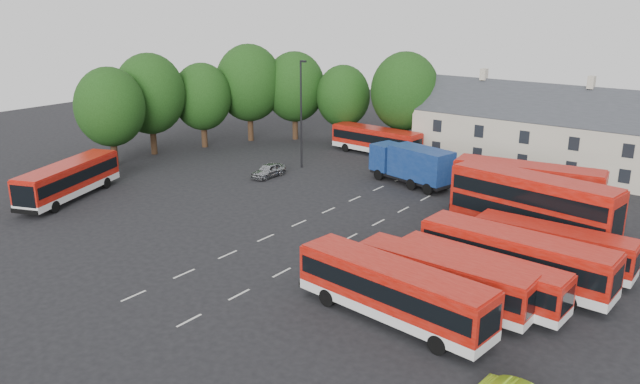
{
  "coord_description": "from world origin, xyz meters",
  "views": [
    {
      "loc": [
        29.7,
        -34.47,
        17.32
      ],
      "look_at": [
        0.51,
        4.13,
        2.2
      ],
      "focal_mm": 35.0,
      "sensor_mm": 36.0,
      "label": 1
    }
  ],
  "objects": [
    {
      "name": "treeline",
      "position": [
        -20.74,
        19.36,
        6.68
      ],
      "size": [
        29.92,
        32.59,
        12.01
      ],
      "color": "black",
      "rests_on": "ground"
    },
    {
      "name": "bus_row_e",
      "position": [
        18.91,
        5.33,
        1.75
      ],
      "size": [
        10.32,
        2.43,
        2.91
      ],
      "rotation": [
        0.0,
        0.0,
        0.0
      ],
      "color": "silver",
      "rests_on": "ground"
    },
    {
      "name": "bus_west",
      "position": [
        -20.45,
        -5.39,
        1.96
      ],
      "size": [
        6.63,
        11.68,
        3.26
      ],
      "rotation": [
        0.0,
        0.0,
        1.94
      ],
      "color": "silver",
      "rests_on": "ground"
    },
    {
      "name": "silver_car",
      "position": [
        -10.97,
        10.68,
        0.7
      ],
      "size": [
        1.7,
        4.1,
        1.39
      ],
      "primitive_type": "imported",
      "rotation": [
        0.0,
        0.0,
        0.01
      ],
      "color": "#979A9E",
      "rests_on": "ground"
    },
    {
      "name": "bus_row_c",
      "position": [
        16.94,
        -2.08,
        1.77
      ],
      "size": [
        10.53,
        2.99,
        2.94
      ],
      "rotation": [
        0.0,
        0.0,
        -0.06
      ],
      "color": "silver",
      "rests_on": "ground"
    },
    {
      "name": "lane_markings",
      "position": [
        2.5,
        2.0,
        0.01
      ],
      "size": [
        5.15,
        33.8,
        0.01
      ],
      "color": "beige",
      "rests_on": "ground"
    },
    {
      "name": "bus_row_d",
      "position": [
        17.81,
        1.41,
        2.04
      ],
      "size": [
        12.1,
        3.3,
        3.39
      ],
      "rotation": [
        0.0,
        0.0,
        -0.04
      ],
      "color": "silver",
      "rests_on": "ground"
    },
    {
      "name": "ground",
      "position": [
        0.0,
        0.0,
        0.0
      ],
      "size": [
        140.0,
        140.0,
        0.0
      ],
      "primitive_type": "plane",
      "color": "black",
      "rests_on": "ground"
    },
    {
      "name": "terrace_houses",
      "position": [
        14.0,
        30.0,
        3.86
      ],
      "size": [
        35.7,
        7.13,
        10.06
      ],
      "color": "beige",
      "rests_on": "ground"
    },
    {
      "name": "box_truck",
      "position": [
        1.87,
        16.93,
        2.13
      ],
      "size": [
        9.07,
        4.58,
        3.8
      ],
      "rotation": [
        0.0,
        0.0,
        -0.22
      ],
      "color": "black",
      "rests_on": "ground"
    },
    {
      "name": "bus_row_b",
      "position": [
        15.45,
        -3.71,
        1.81
      ],
      "size": [
        10.69,
        2.68,
        3.01
      ],
      "rotation": [
        0.0,
        0.0,
        -0.02
      ],
      "color": "silver",
      "rests_on": "ground"
    },
    {
      "name": "bus_dd_south",
      "position": [
        16.0,
        9.43,
        2.86
      ],
      "size": [
        12.5,
        4.43,
        5.02
      ],
      "rotation": [
        0.0,
        0.0,
        -0.14
      ],
      "color": "silver",
      "rests_on": "ground"
    },
    {
      "name": "bus_north",
      "position": [
        -7.33,
        25.17,
        1.86
      ],
      "size": [
        11.09,
        3.14,
        3.1
      ],
      "rotation": [
        0.0,
        0.0,
        -0.06
      ],
      "color": "silver",
      "rests_on": "ground"
    },
    {
      "name": "bus_row_a",
      "position": [
        14.06,
        -7.11,
        2.01
      ],
      "size": [
        12.05,
        3.94,
        3.35
      ],
      "rotation": [
        0.0,
        0.0,
        -0.11
      ],
      "color": "silver",
      "rests_on": "ground"
    },
    {
      "name": "lamppost",
      "position": [
        -10.61,
        15.61,
        6.01
      ],
      "size": [
        0.77,
        0.29,
        11.26
      ],
      "rotation": [
        0.0,
        0.0,
        -0.02
      ],
      "color": "black",
      "rests_on": "ground"
    },
    {
      "name": "bus_dd_north",
      "position": [
        14.17,
        13.52,
        2.68
      ],
      "size": [
        11.75,
        4.26,
        4.71
      ],
      "rotation": [
        0.0,
        0.0,
        0.15
      ],
      "color": "silver",
      "rests_on": "ground"
    }
  ]
}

